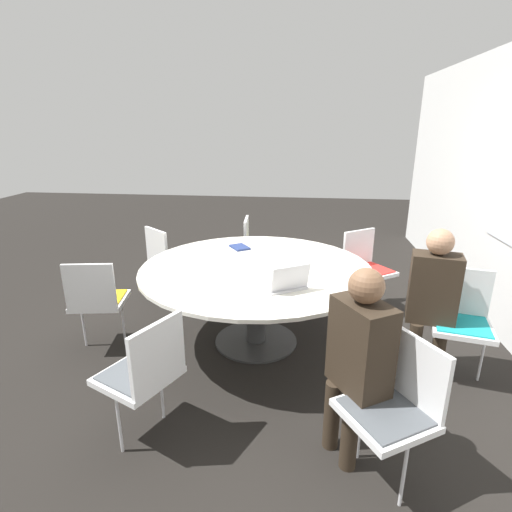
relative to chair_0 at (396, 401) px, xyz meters
name	(u,v)px	position (x,y,z in m)	size (l,w,h in m)	color
ground_plane	(256,341)	(-1.42, -0.93, -0.52)	(16.00, 16.00, 0.00)	black
conference_table	(256,279)	(-1.42, -0.93, 0.11)	(2.05, 2.05, 0.75)	#333333
chair_0	(396,401)	(0.00, 0.00, 0.00)	(0.59, 0.59, 0.87)	silver
chair_1	(462,315)	(-1.13, 0.75, 0.00)	(0.50, 0.52, 0.87)	silver
chair_2	(366,264)	(-2.30, 0.17, 0.00)	(0.60, 0.60, 0.87)	silver
chair_3	(257,246)	(-2.82, -1.08, 0.00)	(0.46, 0.45, 0.87)	silver
chair_4	(168,257)	(-2.27, -2.04, 0.00)	(0.60, 0.61, 0.87)	silver
chair_5	(97,297)	(-1.13, -2.30, 0.00)	(0.49, 0.50, 0.87)	silver
chair_6	(145,369)	(-0.13, -1.47, 0.00)	(0.58, 0.57, 0.87)	silver
person_0	(358,351)	(-0.16, -0.19, 0.19)	(0.42, 0.37, 1.22)	#2D2319
person_1	(433,292)	(-1.10, 0.49, 0.19)	(0.31, 0.40, 1.22)	#2D2319
laptop	(286,283)	(-0.94, -0.64, 0.28)	(0.38, 0.40, 0.21)	silver
spiral_notebook	(240,247)	(-1.97, -1.16, 0.24)	(0.26, 0.24, 0.02)	navy
handbag	(218,275)	(-2.75, -1.57, -0.38)	(0.36, 0.16, 0.28)	black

